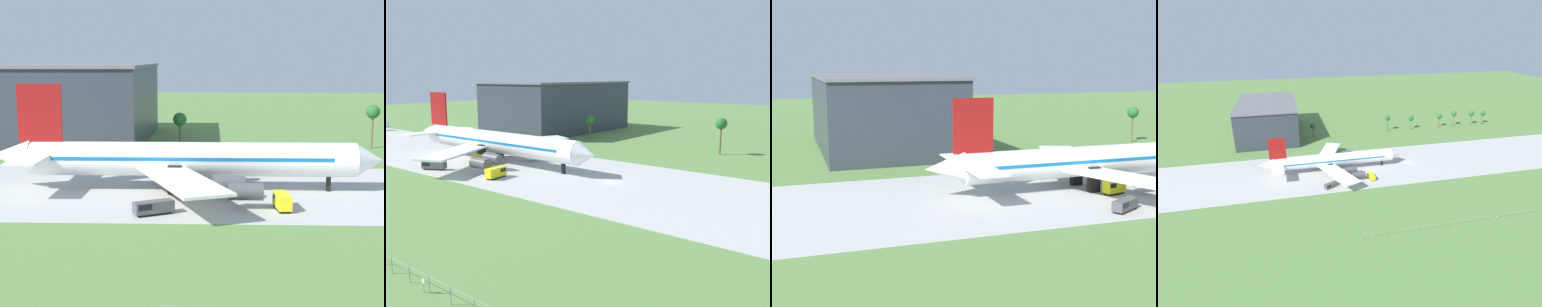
# 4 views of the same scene
# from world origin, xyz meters

# --- Properties ---
(ground_plane) EXTENTS (600.00, 600.00, 0.00)m
(ground_plane) POSITION_xyz_m (0.00, 0.00, 0.00)
(ground_plane) COLOR #5B8442
(taxiway_strip) EXTENTS (320.00, 44.00, 0.02)m
(taxiway_strip) POSITION_xyz_m (0.00, 0.00, 0.01)
(taxiway_strip) COLOR #B2B2AD
(taxiway_strip) RESTS_ON ground_plane
(jet_airliner) EXTENTS (70.54, 52.35, 19.06)m
(jet_airliner) POSITION_xyz_m (-40.20, -0.00, 5.63)
(jet_airliner) COLOR white
(jet_airliner) RESTS_ON ground_plane
(baggage_tug) EXTENTS (2.54, 5.70, 2.60)m
(baggage_tug) POSITION_xyz_m (-24.34, -13.26, 1.40)
(baggage_tug) COLOR black
(baggage_tug) RESTS_ON ground_plane
(fuel_truck) EXTENTS (4.88, 2.92, 2.89)m
(fuel_truck) POSITION_xyz_m (-39.04, -6.09, 1.54)
(fuel_truck) COLOR black
(fuel_truck) RESTS_ON ground_plane
(catering_van) EXTENTS (6.41, 4.66, 2.14)m
(catering_van) POSITION_xyz_m (-44.38, -17.19, 1.17)
(catering_van) COLOR black
(catering_van) RESTS_ON ground_plane
(perimeter_fence) EXTENTS (80.10, 0.10, 2.10)m
(perimeter_fence) POSITION_xyz_m (0.00, -55.00, 1.45)
(perimeter_fence) COLOR gray
(perimeter_fence) RESTS_ON ground_plane
(no_stopping_sign) EXTENTS (0.44, 0.08, 1.68)m
(no_stopping_sign) POSITION_xyz_m (11.36, -55.31, 1.05)
(no_stopping_sign) COLOR gray
(no_stopping_sign) RESTS_ON ground_plane
(terminal_building) EXTENTS (36.72, 61.20, 21.75)m
(terminal_building) POSITION_xyz_m (-71.85, 64.36, 10.89)
(terminal_building) COLOR #333842
(terminal_building) RESTS_ON ground_plane
(palm_tree_row) EXTENTS (127.04, 3.60, 11.47)m
(palm_tree_row) POSITION_xyz_m (33.88, 50.74, 8.38)
(palm_tree_row) COLOR brown
(palm_tree_row) RESTS_ON ground_plane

